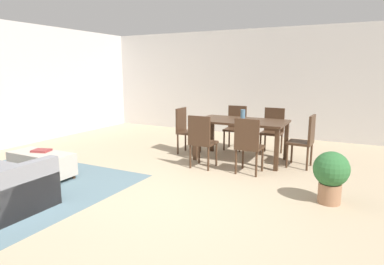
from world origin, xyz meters
The scene contains 14 objects.
ground_plane centered at (0.00, 0.00, 0.00)m, with size 10.80×10.80×0.00m, color tan.
wall_back centered at (0.00, 5.00, 1.35)m, with size 9.00×0.12×2.70m, color beige.
area_rug centered at (-2.10, -0.56, 0.00)m, with size 3.00×2.80×0.01m, color slate.
ottoman_table centered at (-2.08, -0.03, 0.23)m, with size 1.05×0.46×0.40m.
dining_table centered at (0.35, 2.39, 0.67)m, with size 1.63×0.90×0.76m.
dining_chair_near_left centered at (-0.08, 1.57, 0.52)m, with size 0.40×0.40×0.92m.
dining_chair_near_right centered at (0.73, 1.62, 0.52)m, with size 0.40×0.40×0.92m.
dining_chair_far_left centered at (-0.05, 3.23, 0.52)m, with size 0.42×0.42×0.92m.
dining_chair_far_right centered at (0.75, 3.18, 0.52)m, with size 0.40×0.40×0.92m.
dining_chair_head_east centered at (1.49, 2.43, 0.52)m, with size 0.42×0.42×0.92m.
dining_chair_head_west centered at (-0.83, 2.40, 0.52)m, with size 0.41×0.41×0.92m.
vase_centerpiece centered at (0.38, 2.37, 0.86)m, with size 0.09×0.09×0.20m, color slate.
book_on_ottoman centered at (-2.14, 0.02, 0.42)m, with size 0.26×0.20×0.03m, color maroon.
potted_plant centered at (2.03, 0.94, 0.39)m, with size 0.44×0.44×0.67m.
Camera 1 is at (2.28, -3.39, 1.66)m, focal length 30.86 mm.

